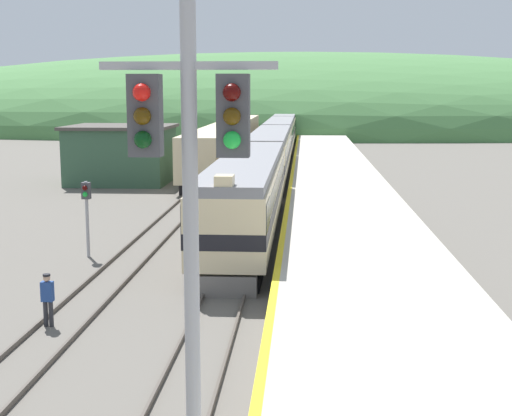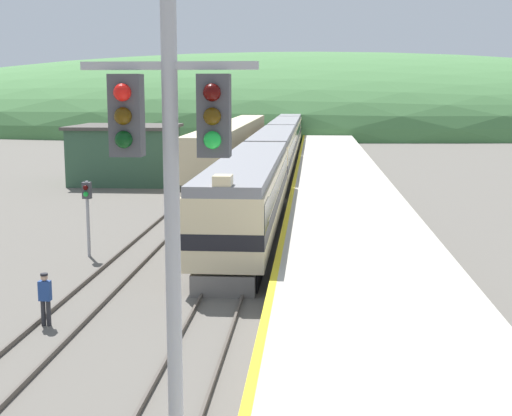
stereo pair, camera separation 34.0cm
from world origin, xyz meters
name	(u,v)px [view 2 (the right image)]	position (x,y,z in m)	size (l,w,h in m)	color
track_main	(284,156)	(0.00, 70.00, 0.08)	(1.52, 180.00, 0.16)	#4C443D
track_siding	(242,156)	(-4.60, 70.00, 0.08)	(1.52, 180.00, 0.16)	#4C443D
platform	(337,174)	(5.02, 50.00, 0.53)	(6.57, 140.00, 1.07)	#BCB5A5
distant_hills	(298,127)	(0.00, 134.29, 0.00)	(195.03, 87.77, 28.60)	#477A42
station_shed	(126,154)	(-11.43, 47.48, 2.25)	(7.88, 7.26, 4.46)	#385B42
express_train_lead_car	(249,194)	(0.00, 27.40, 2.13)	(2.96, 21.50, 4.25)	black
carriage_second	(274,154)	(0.00, 50.04, 2.12)	(2.95, 21.54, 3.89)	black
carriage_third	(285,136)	(0.00, 72.46, 2.12)	(2.95, 21.54, 3.89)	black
carriage_fourth	(291,126)	(0.00, 94.88, 2.12)	(2.95, 21.54, 3.89)	black
carriage_fifth	(295,119)	(0.00, 117.30, 2.12)	(2.95, 21.54, 3.89)	black
siding_train	(234,143)	(-4.60, 62.19, 2.06)	(2.90, 44.11, 4.00)	black
signal_mast_main	(172,223)	(1.31, 1.96, 5.48)	(2.20, 0.42, 8.34)	#9E9EA3
signal_post_siding	(87,202)	(-6.56, 22.71, 2.38)	(0.36, 0.42, 3.30)	#9E9EA3
track_worker	(45,296)	(-5.01, 13.60, 0.93)	(0.37, 0.24, 1.65)	#2D2D33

